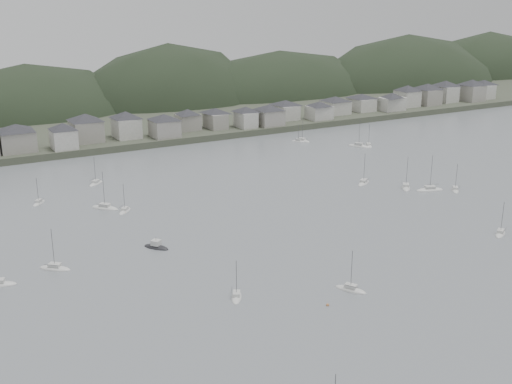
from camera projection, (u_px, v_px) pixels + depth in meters
ground at (428, 310)px, 133.72m from camera, size 900.00×900.00×0.00m
far_shore_land at (78, 105)px, 378.69m from camera, size 900.00×250.00×3.00m
forested_ridge at (100, 132)px, 363.48m from camera, size 851.55×103.94×102.57m
waterfront_town at (238, 114)px, 307.31m from camera, size 451.48×28.46×12.92m
moored_fleet at (275, 209)px, 196.64m from camera, size 227.65×178.19×13.71m
motor_launch_far at (156, 247)px, 166.70m from camera, size 6.57×7.67×3.80m
mooring_buoys at (187, 273)px, 151.47m from camera, size 112.00×137.58×0.70m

